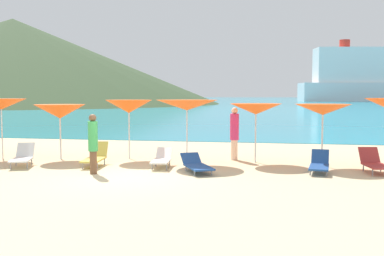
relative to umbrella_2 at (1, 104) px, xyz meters
The scene contains 18 objects.
ground_plane 9.71m from the umbrella_2, 51.89° to the left, with size 50.00×100.00×0.30m, color beige.
ocean_water 227.14m from the umbrella_2, 88.53° to the left, with size 650.00×440.00×0.02m, color teal.
headland_hill 111.55m from the umbrella_2, 122.26° to the left, with size 112.63×112.63×23.08m, color #384C2D.
umbrella_2 is the anchor object (origin of this frame).
umbrella_3 2.23m from the umbrella_2, ahead, with size 2.02×2.02×2.03m.
umbrella_4 4.76m from the umbrella_2, ahead, with size 1.81×1.81×2.20m.
umbrella_5 7.03m from the umbrella_2, ahead, with size 2.20×2.20×2.21m.
umbrella_6 9.40m from the umbrella_2, ahead, with size 1.83×1.83×2.08m.
umbrella_7 11.59m from the umbrella_2, ahead, with size 1.91×1.91×2.08m.
lounge_chair_0 2.86m from the umbrella_2, 40.68° to the right, with size 1.02×1.53×0.73m.
lounge_chair_2 4.53m from the umbrella_2, 12.88° to the right, with size 0.72×1.57×0.76m.
lounge_chair_4 11.55m from the umbrella_2, ahead, with size 0.75×1.51×0.65m.
lounge_chair_6 6.67m from the umbrella_2, ahead, with size 0.67×1.55×0.58m.
lounge_chair_7 13.17m from the umbrella_2, ahead, with size 0.82×1.48×0.72m.
lounge_chair_8 8.00m from the umbrella_2, 11.25° to the right, with size 1.32×1.78×0.51m.
beachgoer_0 8.73m from the umbrella_2, ahead, with size 0.32×0.32×1.93m.
beachgoer_1 5.31m from the umbrella_2, 27.23° to the right, with size 0.29×0.29×1.81m.
cruise_ship 161.57m from the umbrella_2, 75.00° to the left, with size 43.62×17.88×22.78m.
Camera 1 is at (4.03, -12.03, 2.38)m, focal length 40.53 mm.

